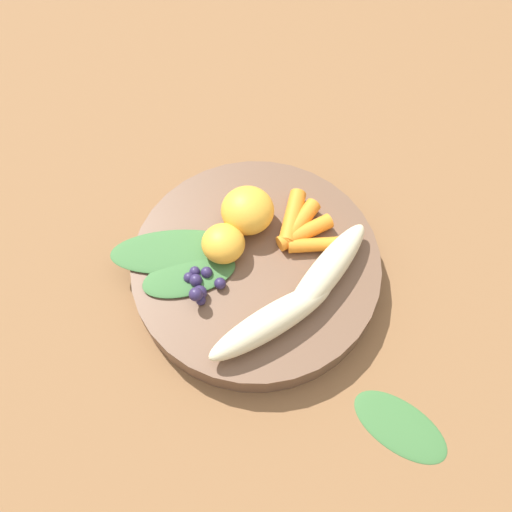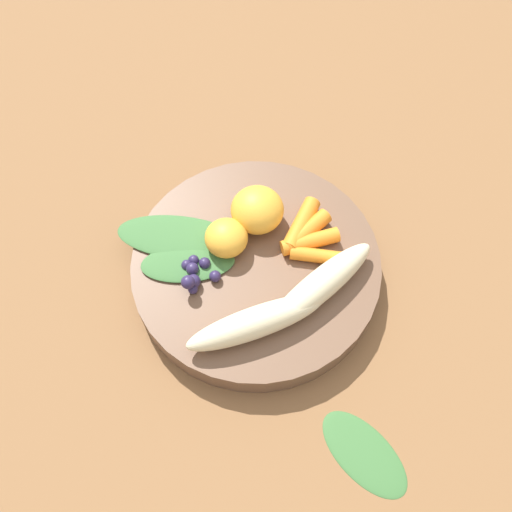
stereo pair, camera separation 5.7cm
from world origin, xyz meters
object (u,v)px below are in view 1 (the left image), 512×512
bowl (256,268)px  kale_leaf_stray (401,426)px  banana_peeled_left (324,277)px  banana_peeled_right (272,321)px  orange_segment_near (224,243)px

bowl → kale_leaf_stray: size_ratio=2.69×
bowl → banana_peeled_left: banana_peeled_left is taller
kale_leaf_stray → banana_peeled_left: bearing=152.9°
banana_peeled_right → banana_peeled_left: bearing=9.0°
banana_peeled_right → kale_leaf_stray: (-0.14, 0.05, -0.04)m
bowl → orange_segment_near: size_ratio=5.81×
banana_peeled_left → kale_leaf_stray: size_ratio=1.44×
banana_peeled_left → banana_peeled_right: (0.04, 0.06, 0.00)m
kale_leaf_stray → orange_segment_near: bearing=170.3°
kale_leaf_stray → bowl: bearing=166.0°
banana_peeled_left → orange_segment_near: 0.11m
banana_peeled_left → banana_peeled_right: size_ratio=1.00×
bowl → kale_leaf_stray: bearing=148.2°
orange_segment_near → bowl: bearing=178.8°
banana_peeled_right → kale_leaf_stray: banana_peeled_right is taller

